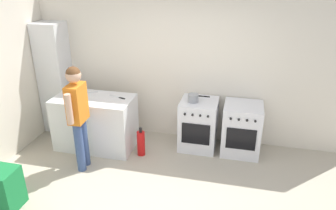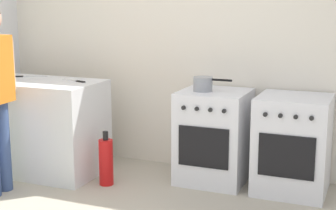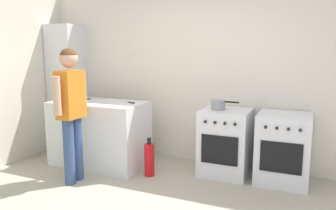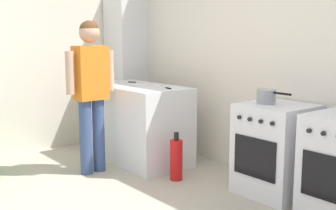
{
  "view_description": "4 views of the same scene",
  "coord_description": "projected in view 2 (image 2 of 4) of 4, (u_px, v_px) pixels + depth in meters",
  "views": [
    {
      "loc": [
        0.98,
        -3.32,
        2.96
      ],
      "look_at": [
        -0.02,
        0.89,
        1.04
      ],
      "focal_mm": 35.0,
      "sensor_mm": 36.0,
      "label": 1
    },
    {
      "loc": [
        1.71,
        -2.82,
        1.64
      ],
      "look_at": [
        0.21,
        0.82,
        0.85
      ],
      "focal_mm": 55.0,
      "sensor_mm": 36.0,
      "label": 2
    },
    {
      "loc": [
        1.33,
        -2.5,
        1.59
      ],
      "look_at": [
        -0.19,
        0.94,
        0.97
      ],
      "focal_mm": 35.0,
      "sensor_mm": 36.0,
      "label": 3
    },
    {
      "loc": [
        2.67,
        -1.59,
        1.46
      ],
      "look_at": [
        -0.14,
        0.69,
        0.87
      ],
      "focal_mm": 45.0,
      "sensor_mm": 36.0,
      "label": 4
    }
  ],
  "objects": [
    {
      "name": "knife_chef",
      "position": [
        75.0,
        81.0,
        4.89
      ],
      "size": [
        0.3,
        0.12,
        0.01
      ],
      "color": "silver",
      "rests_on": "counter_unit"
    },
    {
      "name": "back_wall",
      "position": [
        193.0,
        37.0,
        5.03
      ],
      "size": [
        6.0,
        0.1,
        2.6
      ],
      "primitive_type": "cube",
      "color": "silver",
      "rests_on": "ground"
    },
    {
      "name": "fire_extinguisher",
      "position": [
        106.0,
        162.0,
        4.67
      ],
      "size": [
        0.13,
        0.13,
        0.5
      ],
      "color": "red",
      "rests_on": "ground"
    },
    {
      "name": "counter_unit",
      "position": [
        36.0,
        126.0,
        5.03
      ],
      "size": [
        1.3,
        0.7,
        0.9
      ],
      "primitive_type": "cube",
      "color": "silver",
      "rests_on": "ground"
    },
    {
      "name": "pot",
      "position": [
        203.0,
        84.0,
        4.63
      ],
      "size": [
        0.35,
        0.17,
        0.13
      ],
      "color": "gray",
      "rests_on": "oven_left"
    },
    {
      "name": "knife_bread",
      "position": [
        28.0,
        76.0,
        5.17
      ],
      "size": [
        0.33,
        0.18,
        0.01
      ],
      "color": "silver",
      "rests_on": "counter_unit"
    },
    {
      "name": "oven_right",
      "position": [
        292.0,
        144.0,
        4.47
      ],
      "size": [
        0.61,
        0.62,
        0.85
      ],
      "color": "silver",
      "rests_on": "ground"
    },
    {
      "name": "oven_left",
      "position": [
        214.0,
        136.0,
        4.74
      ],
      "size": [
        0.61,
        0.62,
        0.85
      ],
      "color": "silver",
      "rests_on": "ground"
    }
  ]
}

